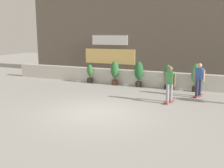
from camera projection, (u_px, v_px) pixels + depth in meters
ground_plane at (97, 112)px, 10.78m from camera, size 48.00×48.00×0.00m
planter_wall at (141, 78)px, 16.11m from camera, size 18.00×0.40×0.90m
building_backdrop at (158, 31)px, 19.18m from camera, size 20.00×2.08×6.50m
potted_plant_0 at (90, 73)px, 16.93m from camera, size 0.36×0.36×1.18m
potted_plant_1 at (115, 71)px, 16.22m from camera, size 0.49×0.49×1.46m
potted_plant_2 at (139, 72)px, 15.63m from camera, size 0.52×0.52×1.51m
potted_plant_3 at (168, 75)px, 14.99m from camera, size 0.47×0.47×1.40m
potted_plant_4 at (196, 75)px, 14.38m from camera, size 0.53×0.53×1.52m
skater_far_left at (170, 83)px, 12.02m from camera, size 0.55×0.82×1.70m
skater_by_wall_right at (199, 78)px, 13.15m from camera, size 0.53×0.82×1.70m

